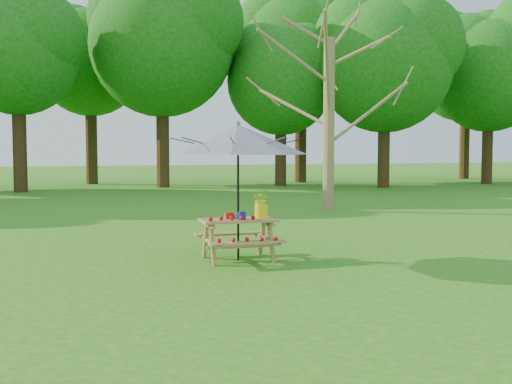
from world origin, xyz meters
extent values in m
plane|color=#297215|center=(0.00, 0.00, 0.00)|extent=(120.00, 120.00, 0.00)
cylinder|color=#806046|center=(5.93, 11.75, 2.46)|extent=(0.39, 0.39, 4.93)
cube|color=#AB7C4D|center=(1.34, 4.69, 0.65)|extent=(1.20, 0.62, 0.04)
cube|color=#AB7C4D|center=(1.34, 4.14, 0.36)|extent=(1.20, 0.22, 0.04)
cube|color=#AB7C4D|center=(1.34, 5.24, 0.36)|extent=(1.20, 0.22, 0.04)
cylinder|color=black|center=(1.34, 4.69, 1.12)|extent=(0.04, 0.04, 2.25)
cone|color=#20AFB9|center=(1.34, 4.69, 1.95)|extent=(2.85, 2.85, 0.47)
sphere|color=#20AFB9|center=(1.34, 4.69, 2.21)|extent=(0.08, 0.08, 0.08)
cube|color=red|center=(1.22, 4.77, 0.72)|extent=(0.14, 0.12, 0.10)
cylinder|color=#131E9E|center=(1.37, 4.57, 0.74)|extent=(0.13, 0.13, 0.13)
cube|color=beige|center=(1.28, 4.90, 0.71)|extent=(0.13, 0.13, 0.07)
cylinder|color=#FFF40D|center=(1.75, 4.74, 0.78)|extent=(0.21, 0.21, 0.21)
imported|color=yellow|center=(1.75, 4.74, 0.98)|extent=(0.34, 0.32, 0.32)
camera|label=1|loc=(-1.34, -5.24, 1.82)|focal=45.00mm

